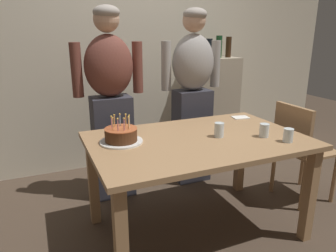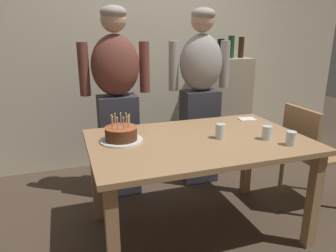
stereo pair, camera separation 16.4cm
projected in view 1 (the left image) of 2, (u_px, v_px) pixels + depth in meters
ground_plane at (195, 229)px, 2.42m from camera, size 10.00×10.00×0.00m
back_wall at (131, 46)px, 3.40m from camera, size 5.20×0.10×2.60m
dining_table at (198, 151)px, 2.23m from camera, size 1.50×0.96×0.74m
birthday_cake at (121, 136)px, 2.11m from camera, size 0.29×0.29×0.19m
water_glass_near at (288, 135)px, 2.12m from camera, size 0.07×0.07×0.09m
water_glass_far at (264, 130)px, 2.22m from camera, size 0.07×0.07×0.10m
water_glass_side at (219, 130)px, 2.22m from camera, size 0.07×0.07×0.10m
napkin_stack at (241, 117)px, 2.72m from camera, size 0.15×0.12×0.01m
person_man_bearded at (111, 102)px, 2.71m from camera, size 0.61×0.27×1.66m
person_woman_cardigan at (192, 95)px, 3.01m from camera, size 0.61×0.27×1.66m
dining_chair at (299, 145)px, 2.72m from camera, size 0.42×0.42×0.87m
shelf_cabinet at (211, 106)px, 3.76m from camera, size 0.61×0.30×1.41m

